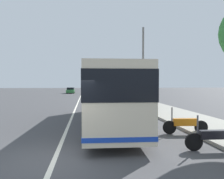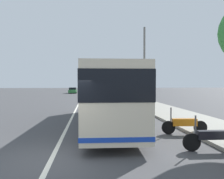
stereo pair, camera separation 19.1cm
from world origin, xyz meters
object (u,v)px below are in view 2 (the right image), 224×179
at_px(motorcycle_by_tree, 215,137).
at_px(coach_bus, 108,92).
at_px(car_ahead_same_lane, 94,92).
at_px(car_behind_bus, 73,91).
at_px(motorcycle_far_end, 184,124).
at_px(car_oncoming, 96,90).
at_px(utility_pole, 144,66).

bearing_deg(motorcycle_by_tree, coach_bus, -56.97).
distance_m(car_ahead_same_lane, car_behind_bus, 10.13).
bearing_deg(coach_bus, car_behind_bus, 9.73).
distance_m(coach_bus, car_behind_bus, 40.56).
distance_m(coach_bus, motorcycle_by_tree, 6.69).
distance_m(motorcycle_far_end, car_behind_bus, 44.16).
distance_m(car_behind_bus, car_oncoming, 5.79).
xyz_separation_m(coach_bus, utility_pole, (11.09, -5.14, 2.53)).
bearing_deg(car_behind_bus, motorcycle_far_end, 11.48).
bearing_deg(utility_pole, motorcycle_by_tree, 173.74).
bearing_deg(motorcycle_by_tree, utility_pole, -93.52).
relative_size(motorcycle_far_end, car_behind_bus, 0.48).
height_order(car_behind_bus, car_oncoming, car_behind_bus).
distance_m(coach_bus, utility_pole, 12.48).
relative_size(coach_bus, motorcycle_by_tree, 5.17).
bearing_deg(car_oncoming, motorcycle_far_end, -175.16).
bearing_deg(car_ahead_same_lane, car_oncoming, -3.33).
height_order(car_ahead_same_lane, utility_pole, utility_pole).
bearing_deg(coach_bus, motorcycle_far_end, -130.86).
bearing_deg(utility_pole, motorcycle_far_end, 172.71).
relative_size(motorcycle_by_tree, car_behind_bus, 0.53).
bearing_deg(utility_pole, coach_bus, 155.15).
xyz_separation_m(motorcycle_by_tree, car_behind_bus, (45.87, 8.33, 0.19)).
bearing_deg(coach_bus, motorcycle_by_tree, -147.10).
relative_size(coach_bus, car_oncoming, 3.09).
bearing_deg(car_behind_bus, car_oncoming, 90.44).
height_order(motorcycle_far_end, car_ahead_same_lane, car_ahead_same_lane).
relative_size(coach_bus, car_ahead_same_lane, 2.63).
height_order(car_oncoming, utility_pole, utility_pole).
bearing_deg(motorcycle_by_tree, car_ahead_same_lane, -81.99).
height_order(motorcycle_far_end, car_oncoming, car_oncoming).
relative_size(car_behind_bus, utility_pole, 0.52).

